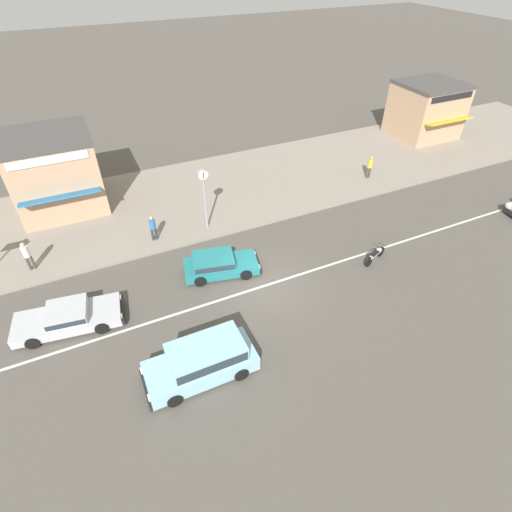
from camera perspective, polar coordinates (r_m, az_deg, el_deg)
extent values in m
plane|color=#544F47|center=(20.08, 1.44, -4.21)|extent=(160.00, 160.00, 0.00)
cube|color=silver|center=(20.08, 1.44, -4.21)|extent=(50.40, 0.14, 0.01)
cube|color=gray|center=(27.45, -7.65, 8.77)|extent=(68.00, 10.00, 0.15)
cube|color=teal|center=(20.63, -5.02, -1.47)|extent=(4.00, 2.40, 0.48)
cube|color=teal|center=(20.31, -6.14, -0.60)|extent=(2.33, 1.88, 0.46)
cube|color=#28333D|center=(20.31, -6.14, -0.60)|extent=(2.25, 1.89, 0.29)
cube|color=black|center=(20.93, 0.19, -0.96)|extent=(0.46, 1.59, 0.28)
cube|color=white|center=(21.23, -0.22, 0.42)|extent=(0.13, 0.25, 0.14)
cube|color=white|center=(20.37, 0.45, -1.54)|extent=(0.13, 0.25, 0.14)
cylinder|color=black|center=(21.41, -2.24, 0.06)|extent=(0.63, 0.35, 0.60)
cylinder|color=black|center=(20.24, -1.44, -2.64)|extent=(0.63, 0.35, 0.60)
cylinder|color=black|center=(21.24, -8.40, -0.78)|extent=(0.63, 0.35, 0.60)
cylinder|color=black|center=(20.06, -7.96, -3.55)|extent=(0.63, 0.35, 0.60)
cube|color=#B7BABF|center=(19.79, -25.24, -8.17)|extent=(4.72, 2.36, 0.48)
cube|color=#B7BABF|center=(19.48, -25.43, -7.24)|extent=(1.89, 1.80, 0.42)
cube|color=#28333D|center=(19.48, -25.43, -7.24)|extent=(1.83, 1.83, 0.27)
cube|color=black|center=(19.47, -18.55, -7.27)|extent=(0.35, 1.73, 0.28)
cube|color=white|center=(19.79, -18.83, -5.62)|extent=(0.11, 0.25, 0.14)
cube|color=white|center=(18.90, -18.68, -8.16)|extent=(0.11, 0.25, 0.14)
cylinder|color=black|center=(20.20, -21.18, -6.06)|extent=(0.62, 0.30, 0.60)
cylinder|color=black|center=(19.01, -21.16, -9.51)|extent=(0.62, 0.30, 0.60)
cylinder|color=black|center=(20.81, -28.79, -7.32)|extent=(0.62, 0.30, 0.60)
cylinder|color=black|center=(19.66, -29.28, -10.73)|extent=(0.62, 0.30, 0.60)
cube|color=#93C6D6|center=(16.42, -7.86, -15.27)|extent=(4.32, 1.81, 0.70)
cube|color=#93C6D6|center=(15.89, -7.14, -13.49)|extent=(2.92, 1.63, 0.70)
cube|color=#28333D|center=(15.89, -7.14, -13.49)|extent=(2.80, 1.67, 0.45)
cube|color=black|center=(16.46, -15.44, -17.94)|extent=(0.12, 1.77, 0.28)
cube|color=white|center=(15.80, -15.03, -18.98)|extent=(0.08, 0.24, 0.14)
cube|color=white|center=(16.55, -16.05, -15.49)|extent=(0.08, 0.24, 0.14)
cylinder|color=black|center=(16.00, -11.54, -19.47)|extent=(0.60, 0.22, 0.60)
cylinder|color=black|center=(16.99, -13.17, -14.85)|extent=(0.60, 0.22, 0.60)
cylinder|color=black|center=(16.33, -2.16, -16.45)|extent=(0.60, 0.22, 0.60)
cylinder|color=black|center=(17.30, -4.45, -12.16)|extent=(0.60, 0.22, 0.60)
cube|color=white|center=(29.50, 32.31, 5.94)|extent=(0.11, 0.25, 0.14)
cylinder|color=black|center=(22.73, 17.41, 0.59)|extent=(0.56, 0.29, 0.56)
cylinder|color=black|center=(21.85, 15.82, -0.81)|extent=(0.56, 0.29, 0.56)
cube|color=silver|center=(22.16, 16.72, 0.31)|extent=(1.01, 0.49, 0.18)
cube|color=black|center=(21.97, 16.59, 0.42)|extent=(0.59, 0.42, 0.12)
ellipsoid|color=silver|center=(22.25, 17.06, 0.79)|extent=(0.46, 0.37, 0.22)
cylinder|color=#232326|center=(22.41, 17.61, 1.56)|extent=(0.23, 0.53, 0.03)
cylinder|color=#9E9EA3|center=(23.18, -7.23, 7.37)|extent=(0.12, 0.12, 3.11)
cylinder|color=#9E9EA3|center=(22.27, -7.62, 11.44)|extent=(0.61, 0.18, 0.61)
cylinder|color=white|center=(22.19, -7.54, 11.34)|extent=(0.54, 0.02, 0.54)
cylinder|color=white|center=(22.35, -7.70, 11.54)|extent=(0.54, 0.02, 0.54)
cube|color=black|center=(22.18, -7.53, 11.33)|extent=(0.05, 0.01, 0.28)
cube|color=black|center=(22.18, -7.53, 11.33)|extent=(0.07, 0.01, 0.44)
cylinder|color=#4C4238|center=(23.60, -29.75, -0.89)|extent=(0.14, 0.14, 0.83)
cylinder|color=#4C4238|center=(23.57, -29.28, -0.76)|extent=(0.14, 0.14, 0.83)
cylinder|color=silver|center=(23.19, -30.07, 0.56)|extent=(0.34, 0.34, 0.62)
sphere|color=#D6AD89|center=(22.96, -30.41, 1.39)|extent=(0.23, 0.23, 0.23)
cylinder|color=#4C4238|center=(29.92, 15.62, 11.37)|extent=(0.14, 0.14, 0.80)
cylinder|color=#4C4238|center=(30.04, 15.93, 11.42)|extent=(0.14, 0.14, 0.80)
cylinder|color=gold|center=(29.68, 16.01, 12.59)|extent=(0.34, 0.34, 0.60)
sphere|color=tan|center=(29.51, 16.16, 13.30)|extent=(0.22, 0.22, 0.22)
cylinder|color=#333338|center=(23.28, -14.57, 3.01)|extent=(0.14, 0.14, 0.77)
cylinder|color=#333338|center=(23.31, -14.10, 3.14)|extent=(0.14, 0.14, 0.77)
cylinder|color=#336BB7|center=(22.92, -14.60, 4.43)|extent=(0.34, 0.34, 0.58)
sphere|color=#D6AD89|center=(22.71, -14.76, 5.24)|extent=(0.21, 0.21, 0.21)
cube|color=tan|center=(38.26, 23.06, 18.53)|extent=(4.88, 4.40, 4.08)
cube|color=#474442|center=(37.66, 23.93, 21.55)|extent=(4.97, 4.49, 0.24)
cube|color=gold|center=(36.67, 25.83, 16.98)|extent=(4.39, 0.90, 0.28)
cube|color=black|center=(36.37, 26.24, 19.67)|extent=(4.14, 0.08, 0.44)
cube|color=tan|center=(27.64, -26.63, 10.48)|extent=(4.83, 4.77, 4.43)
cube|color=#474442|center=(26.76, -28.09, 14.81)|extent=(4.93, 4.86, 0.24)
cube|color=#286BA3|center=(25.25, -26.15, 7.60)|extent=(4.35, 0.90, 0.28)
cube|color=white|center=(24.68, -27.57, 12.02)|extent=(4.11, 0.08, 0.44)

